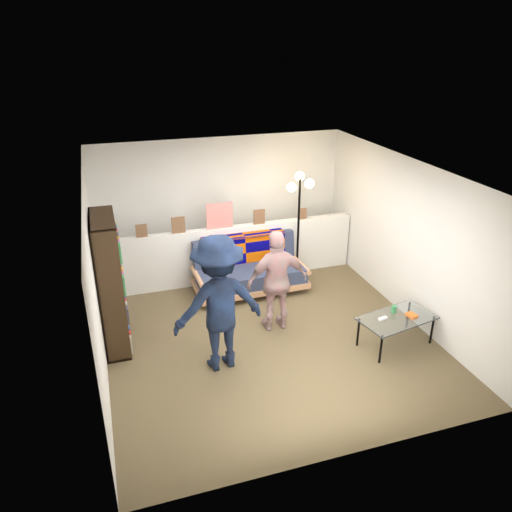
{
  "coord_description": "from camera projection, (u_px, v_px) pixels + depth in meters",
  "views": [
    {
      "loc": [
        -2.03,
        -5.92,
        4.04
      ],
      "look_at": [
        0.0,
        0.4,
        1.05
      ],
      "focal_mm": 35.0,
      "sensor_mm": 36.0,
      "label": 1
    }
  ],
  "objects": [
    {
      "name": "coffee_table",
      "position": [
        397.0,
        319.0,
        6.9
      ],
      "size": [
        1.14,
        0.77,
        0.55
      ],
      "color": "black",
      "rests_on": "ground"
    },
    {
      "name": "ledge_decor",
      "position": [
        218.0,
        219.0,
        8.37
      ],
      "size": [
        2.97,
        0.02,
        0.45
      ],
      "color": "brown",
      "rests_on": "half_wall_ledge"
    },
    {
      "name": "bookshelf",
      "position": [
        111.0,
        288.0,
        6.73
      ],
      "size": [
        0.32,
        0.95,
        1.89
      ],
      "color": "black",
      "rests_on": "ground"
    },
    {
      "name": "floor_lamp",
      "position": [
        299.0,
        206.0,
        8.43
      ],
      "size": [
        0.42,
        0.35,
        1.92
      ],
      "color": "black",
      "rests_on": "ground"
    },
    {
      "name": "half_wall_ledge",
      "position": [
        232.0,
        253.0,
        8.73
      ],
      "size": [
        4.45,
        0.15,
        1.0
      ],
      "primitive_type": "cube",
      "color": "silver",
      "rests_on": "ground"
    },
    {
      "name": "person_right",
      "position": [
        277.0,
        281.0,
        7.17
      ],
      "size": [
        0.9,
        0.38,
        1.54
      ],
      "primitive_type": "imported",
      "rotation": [
        0.0,
        0.0,
        3.13
      ],
      "color": "pink",
      "rests_on": "ground"
    },
    {
      "name": "futon_sofa",
      "position": [
        250.0,
        270.0,
        8.42
      ],
      "size": [
        1.89,
        0.95,
        0.8
      ],
      "color": "tan",
      "rests_on": "ground"
    },
    {
      "name": "room_shell",
      "position": [
        254.0,
        214.0,
        7.09
      ],
      "size": [
        4.6,
        5.05,
        2.45
      ],
      "color": "silver",
      "rests_on": "ground"
    },
    {
      "name": "ground",
      "position": [
        264.0,
        331.0,
        7.37
      ],
      "size": [
        5.0,
        5.0,
        0.0
      ],
      "primitive_type": "plane",
      "color": "brown",
      "rests_on": "ground"
    },
    {
      "name": "person_left",
      "position": [
        219.0,
        304.0,
        6.28
      ],
      "size": [
        1.25,
        0.81,
        1.83
      ],
      "primitive_type": "imported",
      "rotation": [
        0.0,
        0.0,
        3.25
      ],
      "color": "black",
      "rests_on": "ground"
    }
  ]
}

